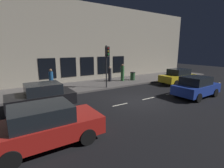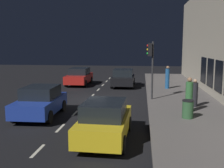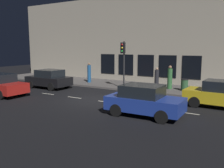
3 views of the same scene
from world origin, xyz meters
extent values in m
plane|color=black|center=(0.00, 0.00, 0.00)|extent=(60.00, 60.00, 0.00)
cube|color=#5B5654|center=(6.25, 0.00, 0.07)|extent=(4.50, 32.00, 0.15)
cube|color=#B2A893|center=(8.80, 0.00, 4.22)|extent=(0.60, 32.00, 8.44)
cube|color=black|center=(8.47, -4.25, 1.75)|extent=(0.04, 1.62, 2.01)
cube|color=black|center=(8.47, -2.12, 1.75)|extent=(0.04, 1.62, 2.01)
cube|color=black|center=(8.47, 0.00, 1.75)|extent=(0.04, 1.62, 2.01)
cube|color=black|center=(8.47, 2.12, 1.75)|extent=(0.04, 1.62, 2.01)
cube|color=black|center=(8.47, 4.25, 1.75)|extent=(0.04, 1.62, 2.01)
cube|color=beige|center=(0.00, -6.20, 0.00)|extent=(0.12, 1.20, 0.01)
cube|color=beige|center=(0.00, -3.60, 0.00)|extent=(0.12, 1.20, 0.01)
cube|color=beige|center=(0.00, -1.00, 0.00)|extent=(0.12, 1.20, 0.01)
cube|color=beige|center=(0.00, 1.60, 0.00)|extent=(0.12, 1.20, 0.01)
cube|color=beige|center=(0.00, 4.20, 0.00)|extent=(0.12, 1.20, 0.01)
cube|color=beige|center=(0.00, 6.80, 0.00)|extent=(0.12, 1.20, 0.01)
cube|color=beige|center=(0.00, 9.40, 0.00)|extent=(0.12, 1.20, 0.01)
cylinder|color=#2D2D30|center=(4.30, 0.05, 2.04)|extent=(0.12, 0.12, 3.79)
cube|color=black|center=(4.11, 0.05, 3.42)|extent=(0.26, 0.32, 0.84)
sphere|color=red|center=(3.97, 0.05, 3.67)|extent=(0.15, 0.15, 0.15)
sphere|color=gold|center=(3.97, 0.05, 3.42)|extent=(0.15, 0.15, 0.15)
sphere|color=green|center=(3.97, 0.05, 3.16)|extent=(0.15, 0.15, 0.15)
cube|color=red|center=(-2.23, 6.64, 0.63)|extent=(1.87, 4.11, 0.70)
cylinder|color=black|center=(-1.37, 5.36, 0.32)|extent=(0.22, 0.64, 0.64)
cylinder|color=black|center=(-3.10, 5.37, 0.32)|extent=(0.22, 0.64, 0.64)
cylinder|color=black|center=(-1.36, 7.91, 0.32)|extent=(0.22, 0.64, 0.64)
cube|color=#1E389E|center=(-1.62, -4.42, 0.63)|extent=(1.93, 3.89, 0.70)
cube|color=black|center=(-1.63, -4.26, 1.28)|extent=(1.66, 2.04, 0.60)
cylinder|color=black|center=(-0.74, -5.59, 0.32)|extent=(0.23, 0.64, 0.64)
cylinder|color=black|center=(-2.45, -5.63, 0.32)|extent=(0.23, 0.64, 0.64)
cylinder|color=black|center=(-0.79, -3.21, 0.32)|extent=(0.23, 0.64, 0.64)
cylinder|color=black|center=(-2.51, -3.24, 0.32)|extent=(0.23, 0.64, 0.64)
cube|color=gold|center=(2.22, -7.43, 0.63)|extent=(1.87, 3.96, 0.70)
cube|color=black|center=(2.21, -7.59, 1.28)|extent=(1.60, 2.08, 0.60)
cylinder|color=black|center=(1.45, -6.19, 0.32)|extent=(0.24, 0.65, 0.64)
cylinder|color=black|center=(3.07, -6.25, 0.32)|extent=(0.24, 0.65, 0.64)
cube|color=black|center=(1.96, 6.09, 0.63)|extent=(1.91, 3.84, 0.70)
cube|color=black|center=(1.96, 5.94, 1.28)|extent=(1.68, 2.00, 0.60)
cylinder|color=black|center=(1.08, 7.28, 0.32)|extent=(0.22, 0.64, 0.64)
cylinder|color=black|center=(2.85, 7.27, 0.32)|extent=(0.22, 0.64, 0.64)
cylinder|color=black|center=(1.07, 4.90, 0.32)|extent=(0.22, 0.64, 0.64)
cylinder|color=black|center=(2.84, 4.90, 0.32)|extent=(0.22, 0.64, 0.64)
cylinder|color=#1E5189|center=(5.71, 4.58, 0.96)|extent=(0.47, 0.47, 1.63)
sphere|color=#936B4C|center=(5.71, 4.58, 1.90)|extent=(0.23, 0.23, 0.23)
cube|color=#936B4C|center=(5.81, 4.53, 1.90)|extent=(0.07, 0.08, 0.07)
cylinder|color=#336B38|center=(6.14, -3.14, 0.96)|extent=(0.53, 0.53, 1.63)
sphere|color=#936B4C|center=(6.14, -3.14, 1.90)|extent=(0.25, 0.25, 0.25)
cube|color=#936B4C|center=(6.06, -3.05, 1.90)|extent=(0.08, 0.08, 0.07)
cylinder|color=#232328|center=(6.68, -1.82, 0.85)|extent=(0.40, 0.40, 1.41)
sphere|color=tan|center=(6.68, -1.82, 1.66)|extent=(0.21, 0.21, 0.21)
cube|color=tan|center=(6.69, -1.92, 1.66)|extent=(0.06, 0.04, 0.06)
cylinder|color=#2D5633|center=(5.89, -4.40, 0.57)|extent=(0.54, 0.54, 0.85)
cylinder|color=black|center=(5.89, -4.40, 1.03)|extent=(0.56, 0.56, 0.06)
camera|label=1|loc=(-8.48, 7.75, 3.60)|focal=26.62mm
camera|label=2|loc=(3.62, -17.32, 3.71)|focal=42.27mm
camera|label=3|loc=(-12.93, -9.37, 3.50)|focal=39.39mm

